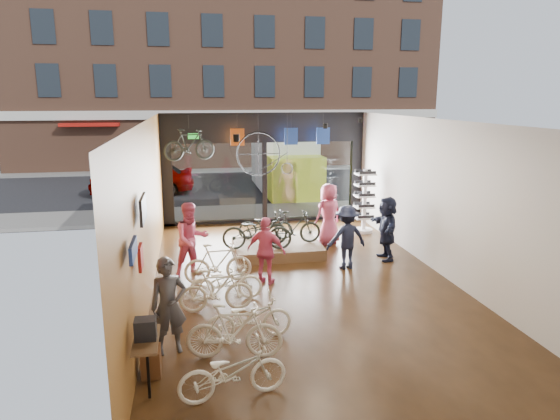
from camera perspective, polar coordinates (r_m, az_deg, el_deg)
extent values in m
cube|color=black|center=(12.13, 2.54, -8.19)|extent=(7.00, 12.00, 0.04)
cube|color=black|center=(11.34, 2.74, 10.25)|extent=(7.00, 12.00, 0.04)
cube|color=#AC6A2E|center=(11.34, -14.97, 0.03)|extent=(0.04, 12.00, 3.80)
cube|color=beige|center=(12.83, 18.16, 1.27)|extent=(0.04, 12.00, 3.80)
cube|color=beige|center=(6.13, 15.52, -11.00)|extent=(7.00, 0.04, 3.80)
cube|color=#198C26|center=(16.96, -9.88, 8.32)|extent=(0.35, 0.06, 0.18)
cube|color=black|center=(26.52, -4.66, 3.36)|extent=(30.00, 18.00, 0.02)
cube|color=slate|center=(18.90, -2.29, -0.24)|extent=(30.00, 2.40, 0.12)
cube|color=slate|center=(30.44, -5.42, 4.70)|extent=(30.00, 2.00, 0.12)
cube|color=brown|center=(32.75, -6.08, 17.43)|extent=(26.00, 5.00, 14.00)
imported|color=gray|center=(23.41, -15.53, 3.65)|extent=(4.60, 1.85, 1.57)
imported|color=beige|center=(7.65, -5.44, -17.90)|extent=(1.68, 0.78, 0.85)
imported|color=beige|center=(8.62, -5.25, -13.65)|extent=(1.68, 0.71, 0.98)
imported|color=beige|center=(9.27, -3.59, -12.16)|extent=(1.61, 0.66, 0.83)
imported|color=beige|center=(10.43, -7.30, -9.07)|extent=(1.52, 0.44, 0.91)
imported|color=beige|center=(10.97, -6.20, -8.15)|extent=(1.58, 0.55, 0.83)
imported|color=beige|center=(11.94, -7.09, -6.05)|extent=(1.64, 0.56, 0.97)
cube|color=#4E3C21|center=(14.09, -0.30, -4.42)|extent=(2.40, 1.80, 0.30)
imported|color=black|center=(13.40, -2.66, -2.50)|extent=(1.94, 0.93, 0.98)
imported|color=black|center=(13.92, 1.56, -2.00)|extent=(1.57, 0.48, 0.94)
imported|color=black|center=(14.35, -1.65, -1.78)|extent=(1.63, 0.79, 0.82)
imported|color=#3F3F44|center=(8.84, -12.61, -10.63)|extent=(0.69, 0.53, 1.71)
imported|color=#CC4C72|center=(12.41, -10.08, -3.33)|extent=(1.09, 0.98, 1.84)
imported|color=#CC4C72|center=(11.70, -1.59, -4.69)|extent=(1.02, 0.82, 1.62)
imported|color=#161C33|center=(12.85, 7.62, -3.11)|extent=(1.14, 0.76, 1.65)
imported|color=#CC4C72|center=(14.92, 5.58, -0.45)|extent=(1.05, 0.87, 1.83)
imported|color=#161C33|center=(13.75, 12.10, -2.04)|extent=(0.66, 1.65, 1.73)
imported|color=black|center=(15.30, -10.32, 7.36)|extent=(1.64, 0.91, 0.95)
cube|color=#CC5919|center=(16.36, -4.90, 8.30)|extent=(0.45, 0.03, 0.55)
cube|color=#1E3F99|center=(16.62, 1.27, 8.41)|extent=(0.45, 0.03, 0.55)
cube|color=#1E3F99|center=(16.87, 4.95, 8.43)|extent=(0.45, 0.03, 0.55)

